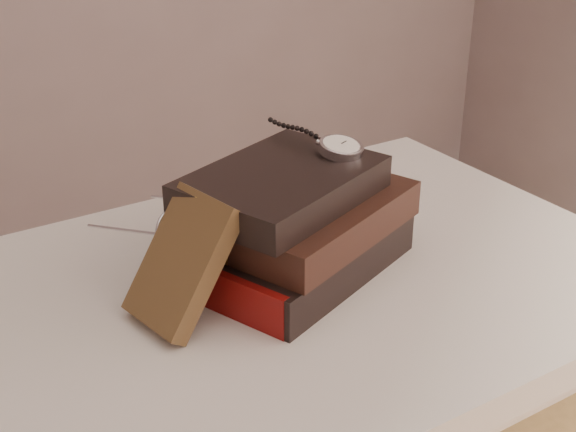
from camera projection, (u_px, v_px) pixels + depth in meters
table at (247, 355)px, 0.98m from camera, size 1.00×0.60×0.75m
book_stack at (296, 223)px, 0.97m from camera, size 0.32×0.27×0.13m
journal at (183, 262)px, 0.87m from camera, size 0.12×0.11×0.14m
pocket_watch at (337, 146)px, 0.98m from camera, size 0.07×0.16×0.02m
eyeglasses at (186, 221)px, 0.94m from camera, size 0.15×0.16×0.05m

